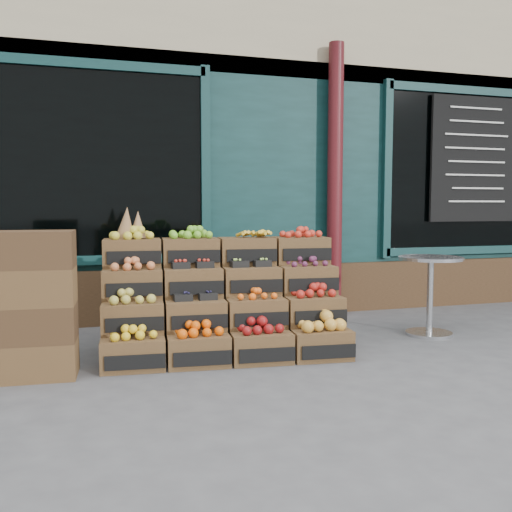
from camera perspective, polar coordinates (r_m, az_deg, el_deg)
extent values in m
plane|color=#4D4D50|center=(4.72, 4.92, -11.00)|extent=(60.00, 60.00, 0.00)
cube|color=#0E3030|center=(9.62, -6.91, 11.56)|extent=(12.00, 6.00, 4.80)
cube|color=#0E3030|center=(6.68, -2.29, 6.74)|extent=(12.00, 0.12, 3.00)
cube|color=#412B1A|center=(6.68, -2.10, -3.59)|extent=(12.00, 0.18, 0.60)
cube|color=black|center=(6.40, -16.30, 8.86)|extent=(2.40, 0.06, 2.00)
cube|color=black|center=(8.06, 20.63, 7.91)|extent=(2.40, 0.06, 2.00)
cylinder|color=#4D1116|center=(6.90, 7.90, 7.47)|extent=(0.18, 0.18, 3.20)
cube|color=black|center=(8.01, 21.02, 8.99)|extent=(1.30, 0.04, 1.60)
cube|color=brown|center=(4.73, -12.19, -9.48)|extent=(0.53, 0.40, 0.25)
cube|color=black|center=(4.56, -12.21, -10.36)|extent=(0.46, 0.06, 0.11)
cube|color=gold|center=(4.69, -12.23, -7.51)|extent=(0.43, 0.30, 0.08)
cube|color=brown|center=(4.75, -5.80, -9.32)|extent=(0.53, 0.40, 0.25)
cube|color=black|center=(4.58, -5.56, -10.20)|extent=(0.46, 0.06, 0.11)
cube|color=#E45007|center=(4.71, -5.82, -7.31)|extent=(0.43, 0.30, 0.09)
cube|color=brown|center=(4.83, 0.46, -9.06)|extent=(0.53, 0.40, 0.25)
cube|color=black|center=(4.66, 0.94, -9.90)|extent=(0.46, 0.06, 0.11)
cube|color=maroon|center=(4.79, 0.46, -7.04)|extent=(0.43, 0.30, 0.10)
cube|color=brown|center=(4.96, 6.44, -8.71)|extent=(0.53, 0.40, 0.25)
cube|color=black|center=(4.80, 7.13, -9.51)|extent=(0.46, 0.06, 0.11)
cube|color=gold|center=(4.92, 6.46, -6.62)|extent=(0.43, 0.30, 0.12)
cube|color=brown|center=(4.88, -12.22, -6.00)|extent=(0.53, 0.40, 0.25)
cube|color=black|center=(4.71, -12.24, -6.73)|extent=(0.46, 0.06, 0.11)
cube|color=#AFA240|center=(4.85, -12.26, -4.04)|extent=(0.43, 0.30, 0.09)
cube|color=brown|center=(4.90, -6.08, -5.86)|extent=(0.53, 0.40, 0.25)
cube|color=black|center=(4.73, -5.86, -6.58)|extent=(0.46, 0.06, 0.11)
cube|color=#191633|center=(4.88, -6.09, -4.24)|extent=(0.43, 0.30, 0.03)
cube|color=brown|center=(4.98, -0.05, -5.67)|extent=(0.53, 0.40, 0.25)
cube|color=black|center=(4.81, 0.39, -6.36)|extent=(0.46, 0.06, 0.11)
cube|color=#EA5913|center=(4.95, -0.05, -3.85)|extent=(0.43, 0.30, 0.07)
cube|color=brown|center=(5.11, 5.72, -5.42)|extent=(0.53, 0.40, 0.25)
cube|color=black|center=(4.94, 6.37, -6.08)|extent=(0.46, 0.06, 0.11)
cube|color=#A71E16|center=(5.08, 5.74, -3.55)|extent=(0.43, 0.30, 0.09)
cube|color=brown|center=(5.05, -12.25, -2.74)|extent=(0.53, 0.40, 0.25)
cube|color=black|center=(4.87, -12.27, -3.32)|extent=(0.46, 0.06, 0.11)
cube|color=#C1693B|center=(5.03, -12.29, -0.86)|extent=(0.43, 0.30, 0.08)
cube|color=brown|center=(5.07, -6.33, -2.62)|extent=(0.53, 0.40, 0.25)
cube|color=black|center=(4.89, -6.13, -3.20)|extent=(0.46, 0.06, 0.11)
cube|color=#B42A1D|center=(5.06, -6.35, -1.02)|extent=(0.43, 0.30, 0.03)
cube|color=brown|center=(5.15, -0.53, -2.48)|extent=(0.53, 0.40, 0.25)
cube|color=black|center=(4.97, -0.12, -3.04)|extent=(0.46, 0.06, 0.11)
cube|color=#A9D459|center=(5.13, -0.53, -0.93)|extent=(0.43, 0.30, 0.03)
cube|color=brown|center=(5.27, 5.06, -2.32)|extent=(0.53, 0.40, 0.25)
cube|color=black|center=(5.10, 5.66, -2.86)|extent=(0.46, 0.06, 0.11)
cube|color=#552140|center=(5.25, 5.07, -0.62)|extent=(0.43, 0.30, 0.06)
cube|color=brown|center=(5.24, -12.28, 0.30)|extent=(0.53, 0.40, 0.25)
cube|color=black|center=(5.05, -12.29, -0.15)|extent=(0.46, 0.06, 0.11)
cube|color=gold|center=(5.23, -12.31, 2.14)|extent=(0.43, 0.30, 0.09)
cube|color=brown|center=(5.26, -6.57, 0.40)|extent=(0.53, 0.40, 0.25)
cube|color=black|center=(5.07, -6.39, -0.05)|extent=(0.46, 0.06, 0.11)
cube|color=#67AE29|center=(5.25, -6.59, 2.24)|extent=(0.43, 0.30, 0.09)
cube|color=brown|center=(5.33, -0.97, 0.50)|extent=(0.53, 0.40, 0.25)
cube|color=black|center=(5.15, -0.59, 0.06)|extent=(0.46, 0.06, 0.11)
cube|color=gold|center=(5.32, -0.97, 2.26)|extent=(0.43, 0.30, 0.08)
cube|color=brown|center=(5.45, 4.44, 0.58)|extent=(0.53, 0.40, 0.25)
cube|color=black|center=(5.27, 5.00, 0.16)|extent=(0.46, 0.06, 0.11)
cube|color=red|center=(5.44, 4.45, 2.30)|extent=(0.43, 0.30, 0.07)
cube|color=#412B1A|center=(4.99, -3.03, -8.61)|extent=(2.09, 0.55, 0.25)
cube|color=#412B1A|center=(5.17, -3.39, -6.70)|extent=(2.09, 0.55, 0.50)
cube|color=#412B1A|center=(5.35, -3.72, -4.93)|extent=(2.09, 0.55, 0.75)
cone|color=olive|center=(5.22, -12.86, 3.25)|extent=(0.17, 0.17, 0.29)
cone|color=olive|center=(5.27, -11.73, 3.08)|extent=(0.15, 0.15, 0.25)
cube|color=brown|center=(4.70, -20.88, -9.61)|extent=(0.59, 0.43, 0.28)
cube|color=#412B1A|center=(4.64, -20.98, -6.27)|extent=(0.59, 0.43, 0.28)
cube|color=brown|center=(4.60, -21.09, -2.86)|extent=(0.59, 0.43, 0.28)
cube|color=#412B1A|center=(4.57, -21.21, 0.61)|extent=(0.59, 0.43, 0.28)
cylinder|color=silver|center=(6.07, 16.90, -7.42)|extent=(0.46, 0.46, 0.03)
cylinder|color=silver|center=(6.00, 16.99, -3.92)|extent=(0.06, 0.06, 0.76)
cylinder|color=silver|center=(5.95, 17.08, -0.21)|extent=(0.63, 0.63, 0.03)
imported|color=#185726|center=(6.96, -16.22, 2.55)|extent=(0.87, 0.73, 2.05)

